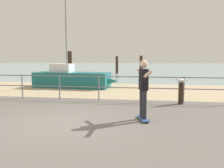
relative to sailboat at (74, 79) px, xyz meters
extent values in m
cube|color=#605B56|center=(2.02, -8.61, -0.52)|extent=(24.00, 10.00, 0.04)
cube|color=tan|center=(2.02, -0.61, -0.52)|extent=(24.00, 6.00, 0.04)
cube|color=#849EA3|center=(2.02, 27.39, -0.52)|extent=(72.00, 50.00, 0.04)
cylinder|color=slate|center=(-1.06, -4.01, 0.00)|extent=(0.05, 0.05, 1.05)
cylinder|color=slate|center=(0.63, -4.01, 0.00)|extent=(0.05, 0.05, 1.05)
cylinder|color=slate|center=(2.32, -4.01, 0.00)|extent=(0.05, 0.05, 1.05)
cylinder|color=slate|center=(4.00, -4.01, 0.00)|extent=(0.05, 0.05, 1.05)
cylinder|color=slate|center=(5.69, -4.01, 0.00)|extent=(0.05, 0.05, 1.05)
cylinder|color=slate|center=(0.63, -4.01, 0.50)|extent=(13.49, 0.04, 0.04)
cylinder|color=slate|center=(0.63, -4.01, 0.05)|extent=(13.49, 0.04, 0.04)
cube|color=#19666B|center=(-0.16, 0.01, -0.07)|extent=(4.50, 1.74, 0.90)
cone|color=#19666B|center=(2.03, -0.16, -0.07)|extent=(1.16, 0.85, 0.77)
cylinder|color=gray|center=(-0.46, 0.04, 2.67)|extent=(0.10, 0.10, 4.59)
cube|color=silver|center=(-0.76, 0.06, 0.63)|extent=(1.27, 0.99, 0.50)
cube|color=#334C8C|center=(4.22, -6.87, -0.45)|extent=(0.41, 0.82, 0.02)
cylinder|color=#3FBF59|center=(4.37, -7.12, -0.49)|extent=(0.04, 0.07, 0.06)
cylinder|color=#3FBF59|center=(4.22, -7.16, -0.49)|extent=(0.04, 0.07, 0.06)
cylinder|color=#3FBF59|center=(4.22, -6.58, -0.49)|extent=(0.04, 0.07, 0.06)
cylinder|color=#3FBF59|center=(4.07, -6.62, -0.49)|extent=(0.04, 0.07, 0.06)
cylinder|color=#26262B|center=(4.25, -6.99, -0.04)|extent=(0.14, 0.14, 0.80)
cylinder|color=#26262B|center=(4.19, -6.76, -0.04)|extent=(0.14, 0.14, 0.80)
cube|color=black|center=(4.22, -6.87, 0.66)|extent=(0.29, 0.40, 0.60)
sphere|color=beige|center=(4.22, -6.87, 1.10)|extent=(0.22, 0.22, 0.22)
cylinder|color=beige|center=(4.34, -7.30, 0.84)|extent=(0.23, 0.56, 0.23)
cylinder|color=beige|center=(4.10, -6.44, 0.84)|extent=(0.23, 0.56, 0.23)
cylinder|color=#332319|center=(5.55, -4.25, -0.10)|extent=(0.18, 0.18, 0.85)
ellipsoid|color=white|center=(5.55, -4.25, 0.40)|extent=(0.35, 0.26, 0.14)
sphere|color=white|center=(5.38, -4.34, 0.46)|extent=(0.09, 0.09, 0.09)
cone|color=gold|center=(5.33, -4.36, 0.46)|extent=(0.06, 0.04, 0.02)
cube|color=slate|center=(5.70, -4.18, 0.41)|extent=(0.14, 0.12, 0.02)
cylinder|color=#332319|center=(-4.57, 12.34, 0.67)|extent=(0.25, 0.25, 2.38)
cylinder|color=#332319|center=(-1.88, 4.83, 0.59)|extent=(0.32, 0.32, 2.23)
cylinder|color=#332319|center=(0.80, 12.20, 0.40)|extent=(0.28, 0.28, 1.84)
cylinder|color=#332319|center=(3.49, 8.88, 0.42)|extent=(0.28, 0.28, 1.89)
camera|label=1|loc=(4.44, -13.87, 1.31)|focal=39.77mm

